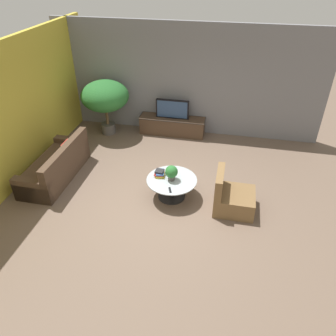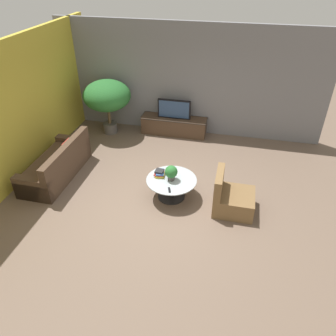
{
  "view_description": "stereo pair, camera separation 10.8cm",
  "coord_description": "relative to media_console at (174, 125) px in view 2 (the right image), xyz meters",
  "views": [
    {
      "loc": [
        1.34,
        -5.37,
        4.45
      ],
      "look_at": [
        0.14,
        0.34,
        0.55
      ],
      "focal_mm": 35.0,
      "sensor_mm": 36.0,
      "label": 1
    },
    {
      "loc": [
        1.45,
        -5.35,
        4.45
      ],
      "look_at": [
        0.14,
        0.34,
        0.55
      ],
      "focal_mm": 35.0,
      "sensor_mm": 36.0,
      "label": 2
    }
  ],
  "objects": [
    {
      "name": "remote_black",
      "position": [
        0.6,
        -3.23,
        0.2
      ],
      "size": [
        0.09,
        0.16,
        0.02
      ],
      "primitive_type": "cube",
      "rotation": [
        0.0,
        0.0,
        0.33
      ],
      "color": "black",
      "rests_on": "coffee_table"
    },
    {
      "name": "potted_palm_tall",
      "position": [
        -1.82,
        -0.33,
        0.83
      ],
      "size": [
        1.31,
        1.31,
        1.53
      ],
      "color": "#514C47",
      "rests_on": "ground"
    },
    {
      "name": "armchair_wicker",
      "position": [
        1.83,
        -2.99,
        0.01
      ],
      "size": [
        0.8,
        0.76,
        0.86
      ],
      "rotation": [
        0.0,
        0.0,
        1.57
      ],
      "color": "brown",
      "rests_on": "ground"
    },
    {
      "name": "couch_by_wall",
      "position": [
        -2.19,
        -2.69,
        0.02
      ],
      "size": [
        0.84,
        2.02,
        0.84
      ],
      "rotation": [
        0.0,
        0.0,
        -1.57
      ],
      "color": "#4C3828",
      "rests_on": "ground"
    },
    {
      "name": "potted_plant_tabletop",
      "position": [
        0.56,
        -2.87,
        0.38
      ],
      "size": [
        0.27,
        0.27,
        0.33
      ],
      "color": "#514C47",
      "rests_on": "coffee_table"
    },
    {
      "name": "television",
      "position": [
        -0.0,
        -0.0,
        0.5
      ],
      "size": [
        0.92,
        0.13,
        0.53
      ],
      "color": "black",
      "rests_on": "media_console"
    },
    {
      "name": "side_wall_left",
      "position": [
        -2.97,
        -2.74,
        1.24
      ],
      "size": [
        0.12,
        7.4,
        3.0
      ],
      "primitive_type": "cube",
      "color": "gold",
      "rests_on": "ground"
    },
    {
      "name": "media_console",
      "position": [
        0.0,
        0.0,
        0.0
      ],
      "size": [
        1.87,
        0.5,
        0.5
      ],
      "color": "#473323",
      "rests_on": "ground"
    },
    {
      "name": "book_stack",
      "position": [
        0.29,
        -2.77,
        0.25
      ],
      "size": [
        0.23,
        0.29,
        0.13
      ],
      "color": "gold",
      "rests_on": "coffee_table"
    },
    {
      "name": "coffee_table",
      "position": [
        0.56,
        -2.86,
        0.06
      ],
      "size": [
        1.06,
        1.06,
        0.45
      ],
      "color": "black",
      "rests_on": "ground"
    },
    {
      "name": "back_wall_stone",
      "position": [
        0.29,
        0.32,
        1.24
      ],
      "size": [
        7.4,
        0.12,
        3.0
      ],
      "primitive_type": "cube",
      "color": "slate",
      "rests_on": "ground"
    },
    {
      "name": "ground_plane",
      "position": [
        0.29,
        -2.94,
        -0.26
      ],
      "size": [
        24.0,
        24.0,
        0.0
      ],
      "primitive_type": "plane",
      "color": "brown"
    }
  ]
}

